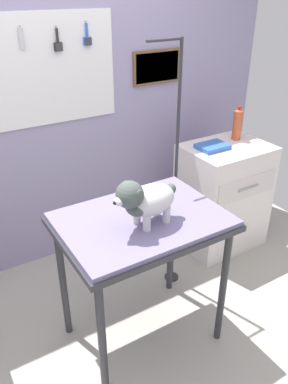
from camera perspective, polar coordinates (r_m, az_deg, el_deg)
ground at (r=2.68m, az=-1.21°, el=-22.81°), size 4.40×4.00×0.04m
rear_wall_panel at (r=3.00m, az=-14.04°, el=10.01°), size 4.00×0.11×2.30m
grooming_table at (r=2.21m, az=-0.28°, el=-5.88°), size 0.94×0.68×0.92m
grooming_arm at (r=2.69m, az=4.51°, el=1.22°), size 0.30×0.11×1.79m
dog at (r=2.01m, az=0.16°, el=-1.17°), size 0.40×0.22×0.29m
cabinet_right at (r=3.38m, az=11.45°, el=-0.60°), size 0.68×0.54×0.92m
soda_bottle at (r=3.31m, az=13.56°, el=9.68°), size 0.07×0.07×0.28m
supply_tray at (r=3.11m, az=10.05°, el=6.60°), size 0.24×0.18×0.04m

